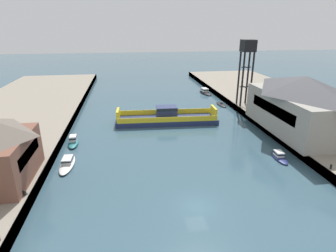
% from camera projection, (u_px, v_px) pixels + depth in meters
% --- Properties ---
extents(ground_plane, '(400.00, 400.00, 0.00)m').
position_uv_depth(ground_plane, '(197.00, 207.00, 32.83)').
color(ground_plane, '#385666').
extents(quay_right, '(28.00, 140.00, 1.40)m').
position_uv_depth(quay_right, '(332.00, 128.00, 55.92)').
color(quay_right, gray).
rests_on(quay_right, ground).
extents(chain_ferry, '(22.41, 6.90, 3.73)m').
position_uv_depth(chain_ferry, '(167.00, 118.00, 60.76)').
color(chain_ferry, navy).
rests_on(chain_ferry, ground).
extents(moored_boat_near_left, '(2.04, 5.50, 0.88)m').
position_uv_depth(moored_boat_near_left, '(221.00, 104.00, 74.45)').
color(moored_boat_near_left, black).
rests_on(moored_boat_near_left, ground).
extents(moored_boat_near_right, '(2.19, 6.62, 1.21)m').
position_uv_depth(moored_boat_near_right, '(67.00, 163.00, 42.27)').
color(moored_boat_near_right, white).
rests_on(moored_boat_near_right, ground).
extents(moored_boat_mid_left, '(3.26, 7.86, 1.57)m').
position_uv_depth(moored_boat_mid_left, '(205.00, 91.00, 87.21)').
color(moored_boat_mid_left, black).
rests_on(moored_boat_mid_left, ground).
extents(moored_boat_mid_right, '(1.99, 5.05, 1.59)m').
position_uv_depth(moored_boat_mid_right, '(73.00, 141.00, 49.83)').
color(moored_boat_mid_right, '#237075').
rests_on(moored_boat_mid_right, ground).
extents(moored_boat_far_left, '(1.93, 4.89, 1.16)m').
position_uv_depth(moored_boat_far_left, '(279.00, 156.00, 44.57)').
color(moored_boat_far_left, navy).
rests_on(moored_boat_far_left, ground).
extents(warehouse_shed, '(11.86, 21.57, 10.34)m').
position_uv_depth(warehouse_shed, '(302.00, 104.00, 51.37)').
color(warehouse_shed, gray).
rests_on(warehouse_shed, quay_right).
extents(crane_tower, '(3.05, 3.05, 15.79)m').
position_uv_depth(crane_tower, '(247.00, 56.00, 65.76)').
color(crane_tower, black).
rests_on(crane_tower, quay_right).
extents(bollard_left_mid, '(0.32, 0.32, 0.71)m').
position_uv_depth(bollard_left_mid, '(25.00, 192.00, 32.48)').
color(bollard_left_mid, black).
rests_on(bollard_left_mid, quay_left).
extents(bollard_right_mid, '(0.32, 0.32, 0.71)m').
position_uv_depth(bollard_right_mid, '(331.00, 166.00, 38.48)').
color(bollard_right_mid, black).
rests_on(bollard_right_mid, quay_right).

